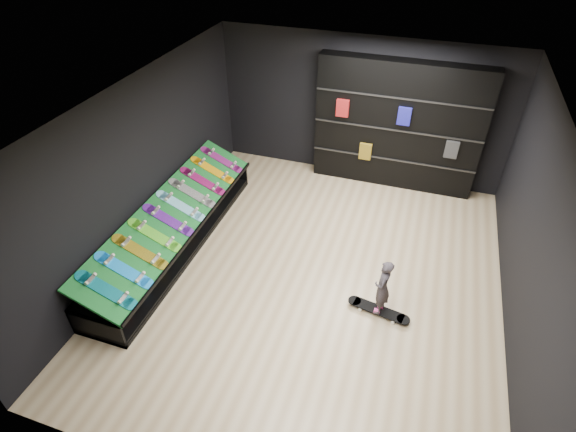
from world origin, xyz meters
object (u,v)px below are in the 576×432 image
(display_rack, at_px, (176,234))
(back_shelving, at_px, (397,126))
(child, at_px, (381,296))
(floor_skateboard, at_px, (378,311))

(display_rack, distance_m, back_shelving, 4.83)
(child, bearing_deg, back_shelving, -171.29)
(display_rack, height_order, child, child)
(back_shelving, bearing_deg, display_rack, -135.21)
(display_rack, xyz_separation_m, child, (3.73, -0.46, 0.13))
(display_rack, relative_size, back_shelving, 1.36)
(back_shelving, bearing_deg, floor_skateboard, -84.25)
(display_rack, relative_size, child, 7.80)
(display_rack, bearing_deg, floor_skateboard, -7.10)
(display_rack, xyz_separation_m, back_shelving, (3.34, 3.32, 1.08))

